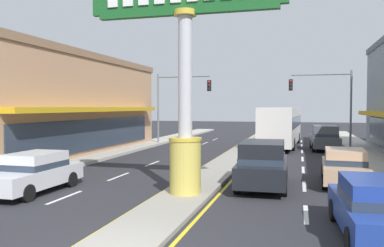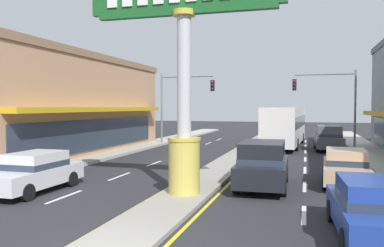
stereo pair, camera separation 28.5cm
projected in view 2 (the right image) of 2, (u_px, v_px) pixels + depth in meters
median_strip at (239, 156)px, 25.79m from camera, size 1.86×52.00×0.14m
sidewalk_left at (106, 155)px, 26.32m from camera, size 2.31×60.00×0.18m
lane_markings at (235, 159)px, 24.49m from camera, size 8.60×52.00×0.01m
district_sign at (184, 78)px, 14.11m from camera, size 7.27×1.20×7.93m
storefront_left at (36, 105)px, 27.55m from camera, size 10.87×21.00×6.90m
traffic_light_left_side at (181, 96)px, 33.61m from camera, size 4.86×0.46×6.20m
traffic_light_right_side at (332, 95)px, 30.93m from camera, size 4.86×0.46×6.20m
sedan_near_right_lane at (346, 167)px, 16.40m from camera, size 1.98×4.37×1.53m
bus_far_right_lane at (285, 124)px, 32.35m from camera, size 3.12×11.32×3.26m
sedan_near_left_lane at (373, 208)px, 9.68m from camera, size 2.02×4.39×1.53m
sedan_mid_left_lane at (34, 172)px, 15.18m from camera, size 1.86×4.31×1.53m
suv_far_left_oncoming at (263, 164)px, 15.86m from camera, size 2.05×4.64×1.90m
suv_kerb_right at (328, 138)px, 29.40m from camera, size 2.08×4.66×1.90m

